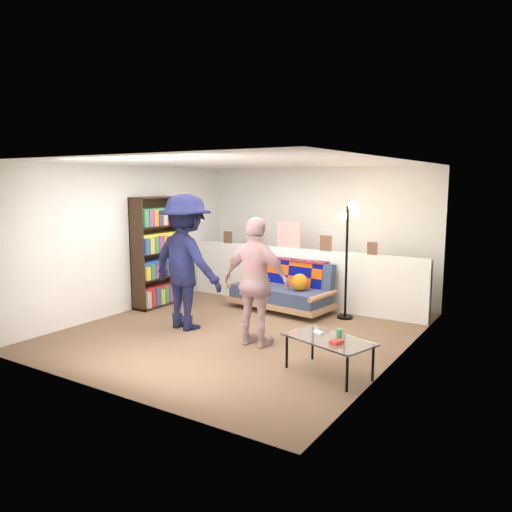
# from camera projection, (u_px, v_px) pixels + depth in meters

# --- Properties ---
(ground) EXTENTS (5.00, 5.00, 0.00)m
(ground) POSITION_uv_depth(u_px,v_px,m) (241.00, 331.00, 7.23)
(ground) COLOR brown
(ground) RESTS_ON ground
(room_shell) EXTENTS (4.60, 5.05, 2.45)m
(room_shell) POSITION_uv_depth(u_px,v_px,m) (259.00, 214.00, 7.38)
(room_shell) COLOR silver
(room_shell) RESTS_ON ground
(half_wall_ledge) EXTENTS (4.45, 0.15, 1.00)m
(half_wall_ledge) POSITION_uv_depth(u_px,v_px,m) (299.00, 277.00, 8.66)
(half_wall_ledge) COLOR silver
(half_wall_ledge) RESTS_ON ground
(ledge_decor) EXTENTS (2.97, 0.02, 0.45)m
(ledge_decor) POSITION_uv_depth(u_px,v_px,m) (287.00, 238.00, 8.67)
(ledge_decor) COLOR brown
(ledge_decor) RESTS_ON half_wall_ledge
(futon_sofa) EXTENTS (1.82, 1.02, 0.75)m
(futon_sofa) POSITION_uv_depth(u_px,v_px,m) (283.00, 290.00, 8.38)
(futon_sofa) COLOR #A2764F
(futon_sofa) RESTS_ON ground
(bookshelf) EXTENTS (0.31, 0.94, 1.89)m
(bookshelf) POSITION_uv_depth(u_px,v_px,m) (157.00, 256.00, 8.60)
(bookshelf) COLOR black
(bookshelf) RESTS_ON ground
(coffee_table) EXTENTS (1.11, 0.81, 0.51)m
(coffee_table) POSITION_uv_depth(u_px,v_px,m) (329.00, 341.00, 5.55)
(coffee_table) COLOR black
(coffee_table) RESTS_ON ground
(floor_lamp) EXTENTS (0.40, 0.33, 1.84)m
(floor_lamp) POSITION_uv_depth(u_px,v_px,m) (349.00, 236.00, 7.74)
(floor_lamp) COLOR black
(floor_lamp) RESTS_ON ground
(person_left) EXTENTS (1.36, 0.89, 1.97)m
(person_left) POSITION_uv_depth(u_px,v_px,m) (186.00, 262.00, 7.25)
(person_left) COLOR black
(person_left) RESTS_ON ground
(person_right) EXTENTS (1.01, 0.44, 1.70)m
(person_right) POSITION_uv_depth(u_px,v_px,m) (256.00, 282.00, 6.48)
(person_right) COLOR pink
(person_right) RESTS_ON ground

